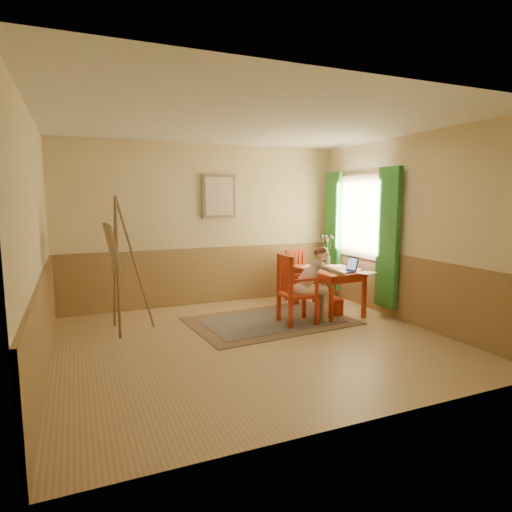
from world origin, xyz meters
name	(u,v)px	position (x,y,z in m)	size (l,w,h in m)	color
room	(255,235)	(0.00, 0.00, 1.40)	(5.04, 4.54, 2.84)	tan
wainscot	(234,292)	(0.00, 0.80, 0.50)	(5.00, 4.50, 1.00)	olive
window	(359,229)	(2.42, 1.10, 1.35)	(0.12, 2.01, 2.20)	white
wall_portrait	(219,196)	(0.25, 2.20, 1.90)	(0.60, 0.05, 0.76)	#8D744F
rug	(271,321)	(0.57, 0.73, 0.01)	(2.52, 1.79, 0.02)	#8C7251
table	(327,274)	(1.66, 0.89, 0.63)	(0.78, 1.23, 0.72)	#D84520
chair_left	(294,290)	(0.83, 0.47, 0.52)	(0.50, 0.48, 1.05)	#D84520
chair_back	(299,276)	(1.60, 1.73, 0.46)	(0.43, 0.45, 0.92)	#D84520
figure	(313,281)	(1.13, 0.44, 0.64)	(0.85, 0.37, 1.15)	beige
laptop	(346,269)	(1.77, 0.51, 0.77)	(0.41, 0.29, 0.23)	#1E2338
papers	(341,268)	(1.88, 0.82, 0.72)	(0.85, 1.19, 0.00)	white
vase	(327,250)	(1.94, 1.33, 0.96)	(0.19, 0.28, 0.52)	#3F724C
wastebasket	(336,307)	(1.68, 0.64, 0.14)	(0.25, 0.25, 0.27)	#B6340E
easel	(115,252)	(-1.62, 1.13, 1.13)	(0.64, 0.85, 1.91)	brown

